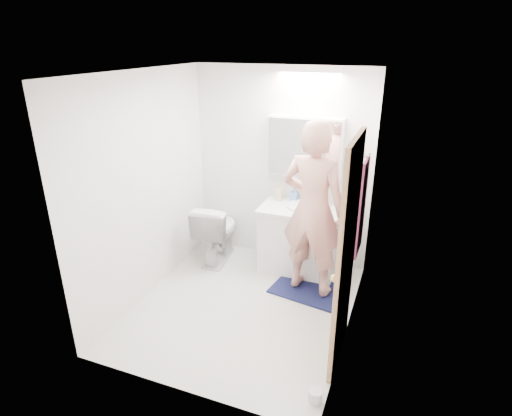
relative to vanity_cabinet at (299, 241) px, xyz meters
The scene contains 23 objects.
floor 1.10m from the vanity_cabinet, 109.44° to the right, with size 2.50×2.50×0.00m, color silver.
ceiling 2.26m from the vanity_cabinet, 109.44° to the right, with size 2.50×2.50×0.00m, color white.
wall_back 0.92m from the vanity_cabinet, 140.08° to the left, with size 2.50×2.50×0.00m, color white.
wall_front 2.38m from the vanity_cabinet, 98.74° to the right, with size 2.50×2.50×0.00m, color white.
wall_left 1.91m from the vanity_cabinet, 146.18° to the right, with size 2.50×2.50×0.00m, color white.
wall_right 1.47m from the vanity_cabinet, 51.80° to the right, with size 2.50×2.50×0.00m, color white.
vanity_cabinet is the anchor object (origin of this frame).
countertop 0.41m from the vanity_cabinet, 90.00° to the right, with size 0.95×0.58×0.04m, color white.
sink_basin 0.45m from the vanity_cabinet, 90.00° to the left, with size 0.36×0.36×0.03m, color white.
faucet 0.56m from the vanity_cabinet, 90.00° to the left, with size 0.02×0.02×0.16m, color #B8B9BD.
medicine_cabinet 1.13m from the vanity_cabinet, 100.95° to the left, with size 0.88×0.14×0.70m, color white.
mirror_panel 1.12m from the vanity_cabinet, 106.86° to the left, with size 0.84×0.01×0.66m, color silver.
toilet 1.06m from the vanity_cabinet, behind, with size 0.44×0.77×0.79m, color silver.
bath_rug 0.62m from the vanity_cabinet, 60.47° to the right, with size 0.80×0.55×0.02m, color #161F45.
person 0.79m from the vanity_cabinet, 60.47° to the right, with size 0.70×0.46×1.91m, color tan.
door 1.63m from the vanity_cabinet, 60.65° to the right, with size 0.04×0.80×2.00m, color #A67F53.
door_knob 1.85m from the vanity_cabinet, 66.58° to the right, with size 0.06×0.06×0.06m, color gold.
towel 1.10m from the vanity_cabinet, 29.37° to the right, with size 0.02×0.42×1.00m, color #111A37.
towel_hook 1.49m from the vanity_cabinet, 29.81° to the right, with size 0.02×0.02×0.07m, color silver.
soap_bottle_a 0.65m from the vanity_cabinet, 155.05° to the left, with size 0.08×0.08×0.22m, color #C9BA82.
soap_bottle_b 0.57m from the vanity_cabinet, 127.10° to the left, with size 0.08×0.08×0.18m, color #597FC0.
toothbrush_cup 0.53m from the vanity_cabinet, 42.62° to the left, with size 0.10×0.10×0.09m, color #3B53B2.
toilet_paper_roll 2.07m from the vanity_cabinet, 70.65° to the right, with size 0.11×0.11×0.10m, color white.
Camera 1 is at (1.48, -3.46, 2.66)m, focal length 29.32 mm.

